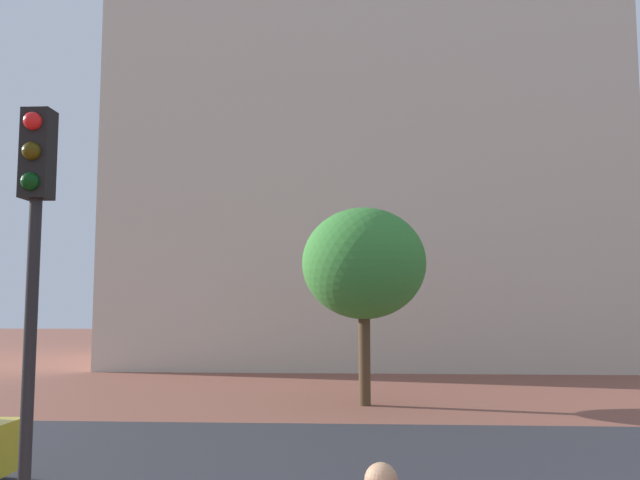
% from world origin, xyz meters
% --- Properties ---
extents(ground_plane, '(120.00, 120.00, 0.00)m').
position_xyz_m(ground_plane, '(0.00, 10.00, 0.00)').
color(ground_plane, brown).
extents(street_asphalt_strip, '(120.00, 8.26, 0.00)m').
position_xyz_m(street_asphalt_strip, '(0.00, 7.99, 0.00)').
color(street_asphalt_strip, '#2D2D33').
rests_on(street_asphalt_strip, ground_plane).
extents(landmark_building, '(22.70, 12.67, 30.54)m').
position_xyz_m(landmark_building, '(1.37, 29.27, 9.68)').
color(landmark_building, beige).
rests_on(landmark_building, ground_plane).
extents(traffic_light_pole, '(0.28, 0.34, 4.70)m').
position_xyz_m(traffic_light_pole, '(-1.99, 2.78, 3.28)').
color(traffic_light_pole, black).
rests_on(traffic_light_pole, ground_plane).
extents(tree_curb_far, '(3.47, 3.47, 5.48)m').
position_xyz_m(tree_curb_far, '(1.37, 14.95, 3.89)').
color(tree_curb_far, '#4C3823').
rests_on(tree_curb_far, ground_plane).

